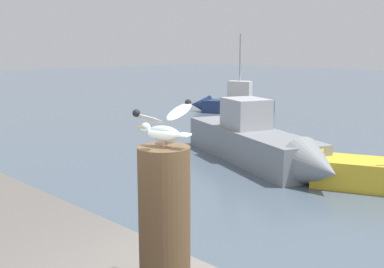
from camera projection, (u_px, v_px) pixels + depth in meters
mooring_post at (164, 221)px, 3.05m from camera, size 0.33×0.33×0.97m
seagull at (163, 126)px, 2.94m from camera, size 0.39×0.63×0.27m
boat_grey at (260, 145)px, 12.25m from camera, size 6.08×3.40×1.76m
boat_navy at (229, 104)px, 21.94m from camera, size 3.97×2.41×3.73m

